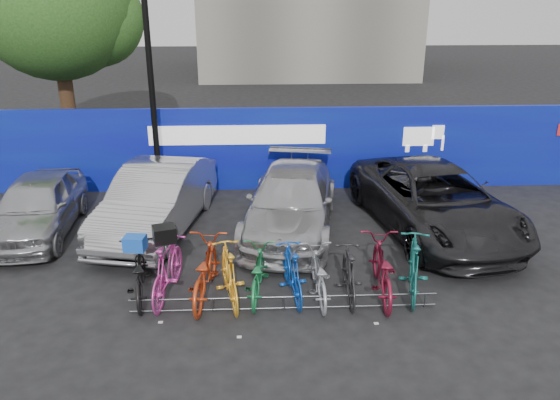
{
  "coord_description": "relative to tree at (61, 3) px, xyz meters",
  "views": [
    {
      "loc": [
        -0.45,
        -9.18,
        5.48
      ],
      "look_at": [
        0.04,
        2.0,
        1.16
      ],
      "focal_mm": 35.0,
      "sensor_mm": 36.0,
      "label": 1
    }
  ],
  "objects": [
    {
      "name": "ground",
      "position": [
        6.77,
        -10.06,
        -5.07
      ],
      "size": [
        100.0,
        100.0,
        0.0
      ],
      "primitive_type": "plane",
      "color": "black",
      "rests_on": "ground"
    },
    {
      "name": "hoarding",
      "position": [
        6.78,
        -4.06,
        -3.86
      ],
      "size": [
        22.0,
        0.18,
        2.4
      ],
      "color": "#0B0B9B",
      "rests_on": "ground"
    },
    {
      "name": "tree",
      "position": [
        0.0,
        0.0,
        0.0
      ],
      "size": [
        5.4,
        5.2,
        7.8
      ],
      "color": "#382314",
      "rests_on": "ground"
    },
    {
      "name": "lamppost",
      "position": [
        3.57,
        -4.66,
        -1.8
      ],
      "size": [
        0.25,
        0.5,
        6.11
      ],
      "color": "black",
      "rests_on": "ground"
    },
    {
      "name": "bike_rack",
      "position": [
        6.77,
        -10.66,
        -4.91
      ],
      "size": [
        5.6,
        0.03,
        0.3
      ],
      "color": "#595B60",
      "rests_on": "ground"
    },
    {
      "name": "car_0",
      "position": [
        1.08,
        -6.99,
        -4.37
      ],
      "size": [
        1.9,
        4.21,
        1.4
      ],
      "primitive_type": "imported",
      "rotation": [
        0.0,
        0.0,
        0.06
      ],
      "color": "#A2A3A7",
      "rests_on": "ground"
    },
    {
      "name": "car_1",
      "position": [
        3.9,
        -6.92,
        -4.27
      ],
      "size": [
        2.58,
        5.05,
        1.59
      ],
      "primitive_type": "imported",
      "rotation": [
        0.0,
        0.0,
        -0.19
      ],
      "color": "#A2A2A6",
      "rests_on": "ground"
    },
    {
      "name": "car_2",
      "position": [
        7.12,
        -7.03,
        -4.34
      ],
      "size": [
        2.85,
        5.27,
        1.45
      ],
      "primitive_type": "imported",
      "rotation": [
        0.0,
        0.0,
        -0.17
      ],
      "color": "#A6A6AA",
      "rests_on": "ground"
    },
    {
      "name": "car_3",
      "position": [
        10.55,
        -7.26,
        -4.28
      ],
      "size": [
        3.49,
        6.02,
        1.58
      ],
      "primitive_type": "imported",
      "rotation": [
        0.0,
        0.0,
        0.16
      ],
      "color": "black",
      "rests_on": "ground"
    },
    {
      "name": "bike_0",
      "position": [
        4.05,
        -10.04,
        -4.58
      ],
      "size": [
        0.97,
        1.96,
        0.98
      ],
      "primitive_type": "imported",
      "rotation": [
        0.0,
        0.0,
        3.31
      ],
      "color": "black",
      "rests_on": "ground"
    },
    {
      "name": "bike_1",
      "position": [
        4.6,
        -10.07,
        -4.49
      ],
      "size": [
        0.81,
        1.98,
        1.16
      ],
      "primitive_type": "imported",
      "rotation": [
        0.0,
        0.0,
        3.0
      ],
      "color": "#D0399B",
      "rests_on": "ground"
    },
    {
      "name": "bike_2",
      "position": [
        5.3,
        -10.11,
        -4.52
      ],
      "size": [
        0.94,
        2.17,
        1.11
      ],
      "primitive_type": "imported",
      "rotation": [
        0.0,
        0.0,
        3.04
      ],
      "color": "#BC3A16",
      "rests_on": "ground"
    },
    {
      "name": "bike_3",
      "position": [
        5.77,
        -10.25,
        -4.52
      ],
      "size": [
        0.87,
        1.9,
        1.1
      ],
      "primitive_type": "imported",
      "rotation": [
        0.0,
        0.0,
        3.34
      ],
      "color": "yellow",
      "rests_on": "ground"
    },
    {
      "name": "bike_4",
      "position": [
        6.29,
        -10.09,
        -4.61
      ],
      "size": [
        0.79,
        1.81,
        0.92
      ],
      "primitive_type": "imported",
      "rotation": [
        0.0,
        0.0,
        3.04
      ],
      "color": "#1C8043",
      "rests_on": "ground"
    },
    {
      "name": "bike_5",
      "position": [
        6.95,
        -10.16,
        -4.56
      ],
      "size": [
        0.72,
        1.76,
        1.02
      ],
      "primitive_type": "imported",
      "rotation": [
        0.0,
        0.0,
        3.29
      ],
      "color": "#0F47BA",
      "rests_on": "ground"
    },
    {
      "name": "bike_6",
      "position": [
        7.44,
        -10.22,
        -4.6
      ],
      "size": [
        0.67,
        1.79,
        0.93
      ],
      "primitive_type": "imported",
      "rotation": [
        0.0,
        0.0,
        3.17
      ],
      "color": "#A2A4AA",
      "rests_on": "ground"
    },
    {
      "name": "bike_7",
      "position": [
        8.02,
        -10.24,
        -4.57
      ],
      "size": [
        0.52,
        1.67,
        0.99
      ],
      "primitive_type": "imported",
      "rotation": [
        0.0,
        0.0,
        3.11
      ],
      "color": "#28282A",
      "rests_on": "ground"
    },
    {
      "name": "bike_8",
      "position": [
        8.65,
        -10.18,
        -4.52
      ],
      "size": [
        0.87,
        2.13,
        1.09
      ],
      "primitive_type": "imported",
      "rotation": [
        0.0,
        0.0,
        3.07
      ],
      "color": "maroon",
      "rests_on": "ground"
    },
    {
      "name": "bike_9",
      "position": [
        9.27,
        -10.16,
        -4.49
      ],
      "size": [
        0.98,
        1.99,
        1.15
      ],
      "primitive_type": "imported",
      "rotation": [
        0.0,
        0.0,
        2.91
      ],
      "color": "#186761",
      "rests_on": "ground"
    },
    {
      "name": "cargo_crate",
      "position": [
        4.05,
        -10.04,
        -3.95
      ],
      "size": [
        0.42,
        0.34,
        0.28
      ],
      "primitive_type": "cube",
      "rotation": [
        0.0,
        0.0,
        -0.13
      ],
      "color": "blue",
      "rests_on": "bike_0"
    },
    {
      "name": "cargo_topcase",
      "position": [
        4.6,
        -10.07,
        -3.76
      ],
      "size": [
        0.49,
        0.47,
        0.3
      ],
      "primitive_type": "cube",
      "rotation": [
        0.0,
        0.0,
        0.31
      ],
      "color": "black",
      "rests_on": "bike_1"
    }
  ]
}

